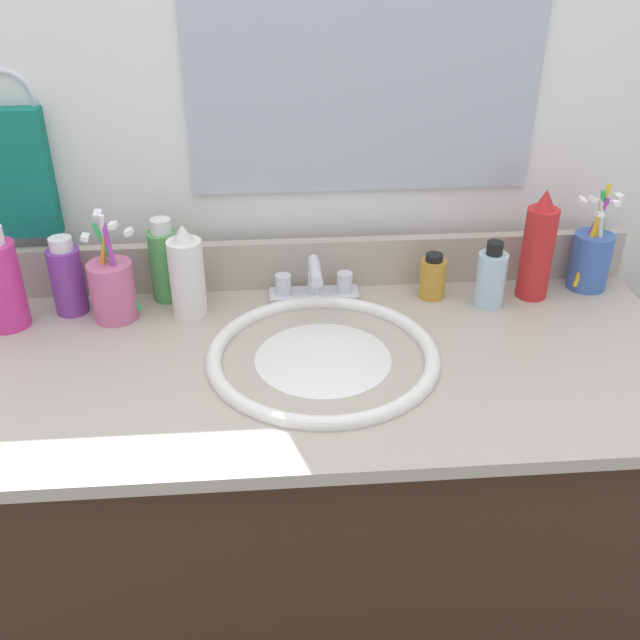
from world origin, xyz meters
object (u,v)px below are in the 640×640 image
Objects in this scene: faucet at (314,286)px; bottle_spray_red at (538,249)px; hand_towel at (18,174)px; bottle_oil_amber at (433,277)px; cup_blue_plastic at (591,258)px; bottle_soap_pink at (0,282)px; bottle_cream_purple at (67,278)px; bottle_toner_green at (165,263)px; cup_pink at (113,289)px; bottle_lotion_white at (187,275)px; bottle_gel_clear at (491,278)px.

faucet is 0.40m from bottle_spray_red.
bottle_oil_amber is at bearing -6.76° from hand_towel.
hand_towel is 1.11× the size of cup_blue_plastic.
bottle_cream_purple is (0.10, 0.04, -0.02)m from bottle_soap_pink.
cup_blue_plastic reaches higher than bottle_toner_green.
cup_blue_plastic reaches higher than cup_pink.
bottle_toner_green is at bearing 176.35° from bottle_spray_red.
bottle_cream_purple is at bearing 160.32° from cup_pink.
hand_towel is 1.02m from cup_blue_plastic.
bottle_spray_red is at bearing -6.04° from hand_towel.
bottle_lotion_white is 0.13m from cup_pink.
bottle_oil_amber is at bearing 3.84° from bottle_lotion_white.
bottle_lotion_white is (-0.22, -0.03, 0.05)m from faucet.
bottle_lotion_white is (-0.43, -0.03, 0.04)m from bottle_oil_amber.
bottle_cream_purple is (-0.82, 0.01, -0.03)m from bottle_spray_red.
bottle_gel_clear is (0.09, -0.04, 0.01)m from bottle_oil_amber.
cup_blue_plastic is (0.77, -0.02, -0.01)m from bottle_toner_green.
hand_towel is at bearing 170.87° from faucet.
cup_blue_plastic is (1.02, 0.06, -0.02)m from bottle_soap_pink.
bottle_gel_clear is at bearing -8.63° from hand_towel.
bottle_oil_amber is 0.10m from bottle_gel_clear.
faucet is 0.23m from bottle_lotion_white.
bottle_spray_red is 0.91m from bottle_soap_pink.
faucet is at bearing -178.76° from cup_blue_plastic.
cup_pink is at bearing 179.51° from bottle_gel_clear.
bottle_spray_red is at bearing 17.66° from bottle_gel_clear.
bottle_toner_green is 0.27m from bottle_soap_pink.
bottle_lotion_white is at bearing -176.16° from bottle_oil_amber.
bottle_gel_clear reaches higher than faucet.
cup_pink is at bearing -178.28° from bottle_spray_red.
bottle_toner_green reaches higher than bottle_cream_purple.
bottle_lotion_white is at bearing 179.02° from bottle_gel_clear.
bottle_cream_purple is at bearing -179.66° from bottle_oil_amber.
faucet is at bearing 5.37° from bottle_soap_pink.
bottle_lotion_white reaches higher than bottle_oil_amber.
faucet is (0.50, -0.08, -0.19)m from hand_towel.
bottle_cream_purple is at bearing -49.88° from hand_towel.
faucet is 0.51m from cup_blue_plastic.
bottle_gel_clear is 0.83m from bottle_soap_pink.
bottle_soap_pink is (-0.26, -0.08, 0.01)m from bottle_toner_green.
bottle_cream_purple is (-0.42, -0.01, 0.04)m from faucet.
bottle_lotion_white is at bearing -178.24° from bottle_spray_red.
hand_towel reaches higher than bottle_gel_clear.
bottle_cream_purple is at bearing -178.84° from cup_blue_plastic.
cup_blue_plastic reaches higher than bottle_oil_amber.
bottle_cream_purple is (-0.73, 0.03, 0.01)m from bottle_gel_clear.
bottle_oil_amber is at bearing -177.06° from cup_blue_plastic.
bottle_oil_amber is 0.29m from cup_blue_plastic.
bottle_spray_red is (0.39, -0.01, 0.06)m from faucet.
bottle_gel_clear reaches higher than bottle_oil_amber.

